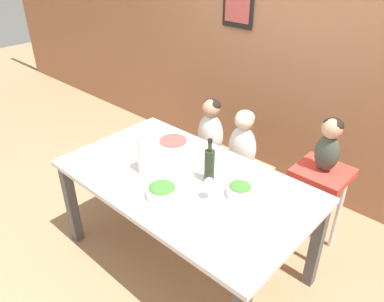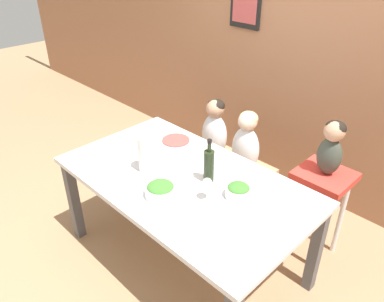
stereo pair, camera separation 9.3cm
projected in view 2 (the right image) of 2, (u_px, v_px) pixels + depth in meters
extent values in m
plane|color=#9E7A56|center=(185.00, 258.00, 2.87)|extent=(14.00, 14.00, 0.00)
cube|color=#9E6B4C|center=(311.00, 46.00, 3.06)|extent=(10.00, 0.06, 2.70)
cube|color=silver|center=(184.00, 180.00, 2.50)|extent=(1.71, 0.98, 0.03)
cube|color=#4C4C51|center=(74.00, 200.00, 2.91)|extent=(0.07, 0.07, 0.71)
cube|color=#4C4C51|center=(158.00, 159.00, 3.43)|extent=(0.07, 0.07, 0.71)
cube|color=#4C4C51|center=(316.00, 249.00, 2.46)|extent=(0.07, 0.07, 0.71)
cylinder|color=silver|center=(190.00, 177.00, 3.47)|extent=(0.04, 0.04, 0.39)
cylinder|color=silver|center=(214.00, 191.00, 3.28)|extent=(0.04, 0.04, 0.39)
cylinder|color=silver|center=(212.00, 164.00, 3.65)|extent=(0.04, 0.04, 0.39)
cylinder|color=silver|center=(236.00, 177.00, 3.47)|extent=(0.04, 0.04, 0.39)
cube|color=tan|center=(214.00, 157.00, 3.35)|extent=(0.43, 0.41, 0.05)
cylinder|color=silver|center=(217.00, 192.00, 3.26)|extent=(0.04, 0.04, 0.39)
cylinder|color=silver|center=(245.00, 208.00, 3.07)|extent=(0.04, 0.04, 0.39)
cylinder|color=silver|center=(239.00, 178.00, 3.45)|extent=(0.04, 0.04, 0.39)
cylinder|color=silver|center=(267.00, 193.00, 3.26)|extent=(0.04, 0.04, 0.39)
cube|color=tan|center=(244.00, 171.00, 3.15)|extent=(0.43, 0.41, 0.05)
cylinder|color=silver|center=(291.00, 217.00, 2.77)|extent=(0.04, 0.04, 0.68)
cylinder|color=silver|center=(323.00, 234.00, 2.61)|extent=(0.04, 0.04, 0.68)
cylinder|color=silver|center=(309.00, 201.00, 2.93)|extent=(0.04, 0.04, 0.68)
cylinder|color=silver|center=(341.00, 217.00, 2.77)|extent=(0.04, 0.04, 0.68)
cube|color=red|center=(325.00, 176.00, 2.58)|extent=(0.37, 0.35, 0.05)
ellipsoid|color=silver|center=(214.00, 135.00, 3.24)|extent=(0.24, 0.18, 0.39)
sphere|color=tan|center=(215.00, 109.00, 3.12)|extent=(0.15, 0.15, 0.15)
ellipsoid|color=black|center=(216.00, 106.00, 3.11)|extent=(0.15, 0.15, 0.11)
ellipsoid|color=silver|center=(245.00, 149.00, 3.04)|extent=(0.24, 0.18, 0.39)
sphere|color=beige|center=(248.00, 121.00, 2.91)|extent=(0.15, 0.15, 0.15)
ellipsoid|color=#DBC684|center=(249.00, 118.00, 2.90)|extent=(0.15, 0.15, 0.11)
ellipsoid|color=#3D4238|center=(329.00, 156.00, 2.50)|extent=(0.17, 0.12, 0.27)
sphere|color=tan|center=(335.00, 131.00, 2.40)|extent=(0.14, 0.14, 0.14)
ellipsoid|color=black|center=(336.00, 128.00, 2.40)|extent=(0.14, 0.13, 0.10)
cylinder|color=#232D19|center=(209.00, 167.00, 2.40)|extent=(0.07, 0.07, 0.23)
cylinder|color=#232D19|center=(209.00, 146.00, 2.32)|extent=(0.03, 0.03, 0.08)
cylinder|color=black|center=(210.00, 141.00, 2.30)|extent=(0.03, 0.03, 0.02)
cylinder|color=white|center=(146.00, 154.00, 2.50)|extent=(0.11, 0.11, 0.26)
cylinder|color=white|center=(207.00, 199.00, 2.29)|extent=(0.06, 0.06, 0.00)
cylinder|color=white|center=(207.00, 194.00, 2.27)|extent=(0.01, 0.01, 0.07)
ellipsoid|color=white|center=(207.00, 184.00, 2.24)|extent=(0.07, 0.07, 0.08)
cylinder|color=white|center=(161.00, 191.00, 2.31)|extent=(0.20, 0.20, 0.07)
ellipsoid|color=#3D752D|center=(160.00, 187.00, 2.29)|extent=(0.17, 0.17, 0.05)
cylinder|color=white|center=(238.00, 192.00, 2.30)|extent=(0.16, 0.16, 0.07)
ellipsoid|color=#3D752D|center=(239.00, 188.00, 2.28)|extent=(0.14, 0.14, 0.05)
cylinder|color=silver|center=(114.00, 162.00, 2.65)|extent=(0.21, 0.21, 0.01)
cylinder|color=#D14C47|center=(176.00, 140.00, 2.93)|extent=(0.21, 0.21, 0.01)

